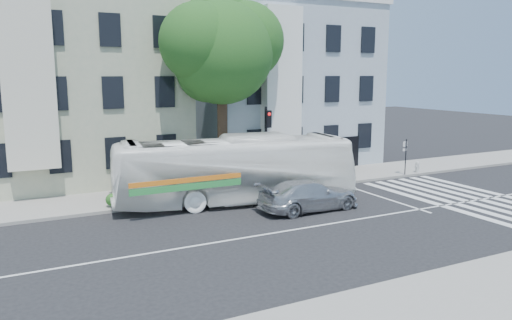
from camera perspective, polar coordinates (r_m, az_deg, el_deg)
ground at (r=21.11m, az=5.47°, el=-7.77°), size 120.00×120.00×0.00m
sidewalk_far at (r=27.93m, az=-3.37°, el=-3.23°), size 80.00×4.00×0.15m
sidewalk_near at (r=15.42m, az=22.21°, el=-14.99°), size 80.00×4.00×0.15m
building_left at (r=32.19m, az=-20.28°, el=7.66°), size 12.00×10.00×11.00m
building_right at (r=36.62m, az=2.24°, el=8.43°), size 12.00×10.00×11.00m
street_tree at (r=27.95m, az=-4.04°, el=12.78°), size 7.30×5.90×11.10m
bus at (r=24.80m, az=-2.37°, el=-1.09°), size 4.52×12.35×3.36m
sedan at (r=23.70m, az=6.05°, el=-4.01°), size 2.10×5.02×1.45m
hedge at (r=25.68m, az=-6.77°, el=-3.46°), size 8.47×2.77×0.70m
traffic_signal at (r=27.40m, az=1.25°, el=2.70°), size 0.48×0.54×4.61m
fire_hydrant at (r=33.53m, az=17.94°, el=-0.73°), size 0.41×0.23×0.71m
far_sign_pole at (r=32.41m, az=16.70°, el=0.91°), size 0.40×0.20×2.24m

